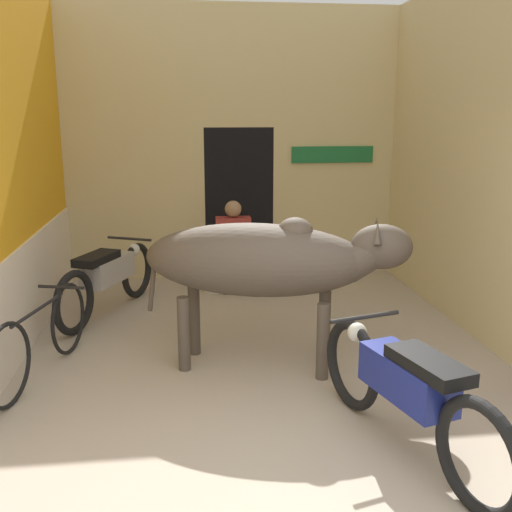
# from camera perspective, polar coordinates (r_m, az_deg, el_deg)

# --- Properties ---
(ground_plane) EXTENTS (30.00, 30.00, 0.00)m
(ground_plane) POSITION_cam_1_polar(r_m,az_deg,el_deg) (3.90, 4.95, -22.17)
(ground_plane) COLOR tan
(wall_back_with_doorway) EXTENTS (4.50, 0.93, 3.65)m
(wall_back_with_doorway) POSITION_cam_1_polar(r_m,az_deg,el_deg) (8.50, -2.15, 8.85)
(wall_back_with_doorway) COLOR #D1BC84
(wall_back_with_doorway) RESTS_ON ground_plane
(wall_right_with_door) EXTENTS (0.22, 5.12, 3.65)m
(wall_right_with_door) POSITION_cam_1_polar(r_m,az_deg,el_deg) (6.38, 21.62, 8.43)
(wall_right_with_door) COLOR #D1BC84
(wall_right_with_door) RESTS_ON ground_plane
(cow) EXTENTS (2.39, 1.19, 1.41)m
(cow) POSITION_cam_1_polar(r_m,az_deg,el_deg) (5.26, 1.04, -0.44)
(cow) COLOR #4C4238
(cow) RESTS_ON ground_plane
(motorcycle_near) EXTENTS (0.74, 2.04, 0.81)m
(motorcycle_near) POSITION_cam_1_polar(r_m,az_deg,el_deg) (4.22, 14.15, -12.15)
(motorcycle_near) COLOR black
(motorcycle_near) RESTS_ON ground_plane
(motorcycle_far) EXTENTS (0.95, 1.89, 0.79)m
(motorcycle_far) POSITION_cam_1_polar(r_m,az_deg,el_deg) (7.01, -13.95, -1.83)
(motorcycle_far) COLOR black
(motorcycle_far) RESTS_ON ground_plane
(bicycle) EXTENTS (0.57, 1.74, 0.70)m
(bicycle) POSITION_cam_1_polar(r_m,az_deg,el_deg) (5.57, -19.77, -7.39)
(bicycle) COLOR black
(bicycle) RESTS_ON ground_plane
(shopkeeper_seated) EXTENTS (0.44, 0.34, 1.17)m
(shopkeeper_seated) POSITION_cam_1_polar(r_m,az_deg,el_deg) (7.67, -2.13, 1.07)
(shopkeeper_seated) COLOR brown
(shopkeeper_seated) RESTS_ON ground_plane
(plastic_stool) EXTENTS (0.36, 0.36, 0.41)m
(plastic_stool) POSITION_cam_1_polar(r_m,az_deg,el_deg) (7.74, -4.02, -1.82)
(plastic_stool) COLOR beige
(plastic_stool) RESTS_ON ground_plane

